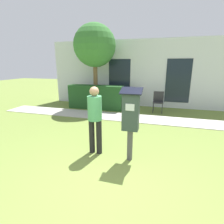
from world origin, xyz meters
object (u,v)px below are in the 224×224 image
(person_standing, at_px, (95,115))
(outdoor_chair_middle, at_px, (158,100))
(parking_meter, at_px, (131,115))
(outdoor_chair_left, at_px, (133,97))

(person_standing, distance_m, outdoor_chair_middle, 4.49)
(parking_meter, height_order, person_standing, parking_meter)
(person_standing, xyz_separation_m, outdoor_chair_middle, (1.29, 4.28, -0.40))
(outdoor_chair_middle, bearing_deg, outdoor_chair_left, 179.79)
(outdoor_chair_middle, bearing_deg, parking_meter, -78.56)
(person_standing, distance_m, outdoor_chair_left, 4.67)
(parking_meter, xyz_separation_m, person_standing, (-0.83, 0.09, -0.09))
(outdoor_chair_left, distance_m, outdoor_chair_middle, 1.24)
(parking_meter, relative_size, outdoor_chair_left, 1.77)
(parking_meter, bearing_deg, outdoor_chair_middle, 84.08)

